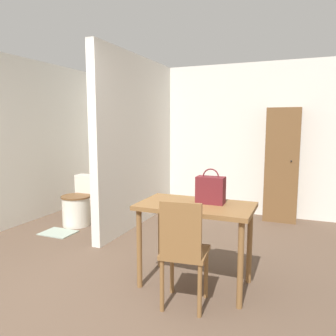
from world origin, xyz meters
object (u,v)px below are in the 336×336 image
dining_table (196,216)px  wooden_cabinet (282,165)px  handbag (211,190)px  wooden_chair (183,250)px  toilet (78,205)px

dining_table → wooden_cabinet: bearing=76.7°
dining_table → handbag: bearing=33.7°
wooden_chair → wooden_cabinet: (0.56, 2.95, 0.38)m
dining_table → wooden_cabinet: wooden_cabinet is taller
toilet → wooden_cabinet: wooden_cabinet is taller
wooden_chair → wooden_cabinet: wooden_cabinet is taller
dining_table → handbag: handbag is taller
toilet → handbag: handbag is taller
dining_table → wooden_cabinet: (0.60, 2.53, 0.20)m
wooden_cabinet → dining_table: bearing=-103.3°
wooden_chair → wooden_cabinet: bearing=72.5°
dining_table → toilet: (-2.22, 1.13, -0.38)m
handbag → wooden_cabinet: wooden_cabinet is taller
dining_table → toilet: dining_table is taller
wooden_chair → toilet: bearing=138.8°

